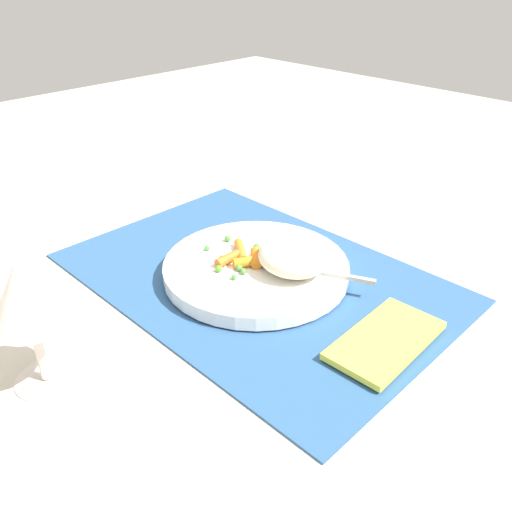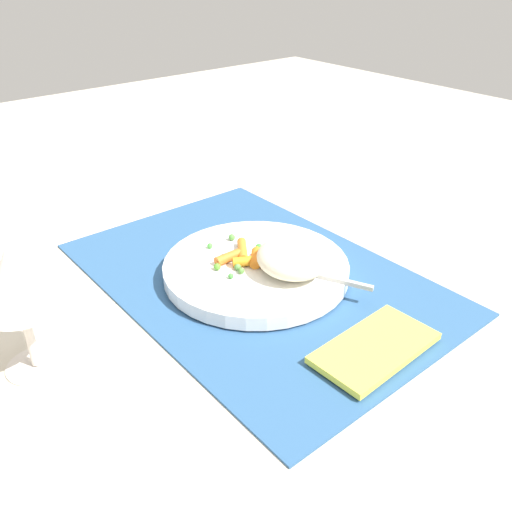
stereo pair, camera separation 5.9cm
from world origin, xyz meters
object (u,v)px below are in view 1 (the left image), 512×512
(plate, at_px, (256,268))
(rice_mound, at_px, (294,256))
(napkin, at_px, (387,339))
(carrot_portion, at_px, (244,256))
(fork, at_px, (280,265))
(wine_glass, at_px, (25,295))

(plate, bearing_deg, rice_mound, -157.13)
(plate, height_order, rice_mound, rice_mound)
(napkin, bearing_deg, carrot_portion, 2.52)
(plate, distance_m, carrot_portion, 0.02)
(plate, distance_m, napkin, 0.21)
(plate, bearing_deg, carrot_portion, 25.49)
(rice_mound, relative_size, carrot_portion, 1.37)
(carrot_portion, height_order, fork, carrot_portion)
(wine_glass, bearing_deg, plate, -92.75)
(rice_mound, height_order, carrot_portion, rice_mound)
(rice_mound, relative_size, fork, 0.49)
(fork, bearing_deg, wine_glass, 81.68)
(plate, xyz_separation_m, carrot_portion, (0.02, 0.01, 0.02))
(rice_mound, distance_m, fork, 0.03)
(carrot_portion, height_order, napkin, carrot_portion)
(plate, bearing_deg, napkin, -179.33)
(carrot_portion, bearing_deg, napkin, -177.48)
(rice_mound, relative_size, wine_glass, 0.64)
(plate, xyz_separation_m, napkin, (-0.21, -0.00, -0.01))
(carrot_portion, height_order, wine_glass, wine_glass)
(carrot_portion, bearing_deg, rice_mound, -156.49)
(plate, relative_size, fork, 1.29)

